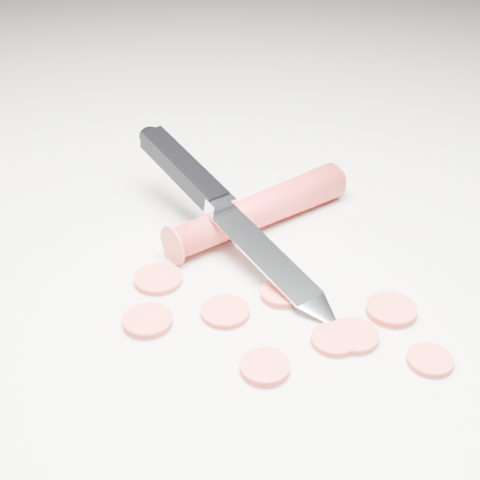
{
  "coord_description": "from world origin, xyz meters",
  "views": [
    {
      "loc": [
        -0.03,
        -0.43,
        0.34
      ],
      "look_at": [
        -0.01,
        0.05,
        0.02
      ],
      "focal_mm": 50.0,
      "sensor_mm": 36.0,
      "label": 1
    }
  ],
  "objects": [
    {
      "name": "ground",
      "position": [
        0.0,
        0.0,
        0.0
      ],
      "size": [
        2.4,
        2.4,
        0.0
      ],
      "primitive_type": "plane",
      "color": "silver",
      "rests_on": "ground"
    },
    {
      "name": "carrot_slice_1",
      "position": [
        -0.03,
        -0.02,
        0.0
      ],
      "size": [
        0.04,
        0.04,
        0.01
      ],
      "primitive_type": "cylinder",
      "color": "#E5513E",
      "rests_on": "ground"
    },
    {
      "name": "carrot_slice_5",
      "position": [
        -0.08,
        0.02,
        0.0
      ],
      "size": [
        0.04,
        0.04,
        0.01
      ],
      "primitive_type": "cylinder",
      "color": "#E5513E",
      "rests_on": "ground"
    },
    {
      "name": "carrot_slice_7",
      "position": [
        0.12,
        -0.08,
        0.0
      ],
      "size": [
        0.03,
        0.03,
        0.01
      ],
      "primitive_type": "cylinder",
      "color": "#E5513E",
      "rests_on": "ground"
    },
    {
      "name": "carrot",
      "position": [
        0.01,
        0.1,
        0.02
      ],
      "size": [
        0.17,
        0.14,
        0.03
      ],
      "primitive_type": "cylinder",
      "rotation": [
        1.57,
        0.0,
        -0.95
      ],
      "color": "red",
      "rests_on": "ground"
    },
    {
      "name": "kitchen_knife",
      "position": [
        -0.02,
        0.07,
        0.04
      ],
      "size": [
        0.19,
        0.25,
        0.07
      ],
      "primitive_type": null,
      "color": "#BBBDC2",
      "rests_on": "ground"
    },
    {
      "name": "carrot_slice_6",
      "position": [
        0.0,
        -0.09,
        0.0
      ],
      "size": [
        0.04,
        0.04,
        0.01
      ],
      "primitive_type": "cylinder",
      "color": "#E5513E",
      "rests_on": "ground"
    },
    {
      "name": "carrot_slice_2",
      "position": [
        0.02,
        -0.0,
        0.0
      ],
      "size": [
        0.03,
        0.03,
        0.01
      ],
      "primitive_type": "cylinder",
      "color": "#E5513E",
      "rests_on": "ground"
    },
    {
      "name": "carrot_slice_4",
      "position": [
        0.1,
        -0.03,
        0.0
      ],
      "size": [
        0.04,
        0.04,
        0.01
      ],
      "primitive_type": "cylinder",
      "color": "#E5513E",
      "rests_on": "ground"
    },
    {
      "name": "carrot_slice_0",
      "position": [
        -0.09,
        -0.03,
        0.0
      ],
      "size": [
        0.04,
        0.04,
        0.01
      ],
      "primitive_type": "cylinder",
      "color": "#E5513E",
      "rests_on": "ground"
    },
    {
      "name": "carrot_slice_8",
      "position": [
        0.07,
        -0.06,
        0.0
      ],
      "size": [
        0.04,
        0.04,
        0.01
      ],
      "primitive_type": "cylinder",
      "color": "#E5513E",
      "rests_on": "ground"
    },
    {
      "name": "carrot_slice_3",
      "position": [
        0.05,
        -0.06,
        0.0
      ],
      "size": [
        0.04,
        0.04,
        0.01
      ],
      "primitive_type": "cylinder",
      "color": "#E5513E",
      "rests_on": "ground"
    }
  ]
}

